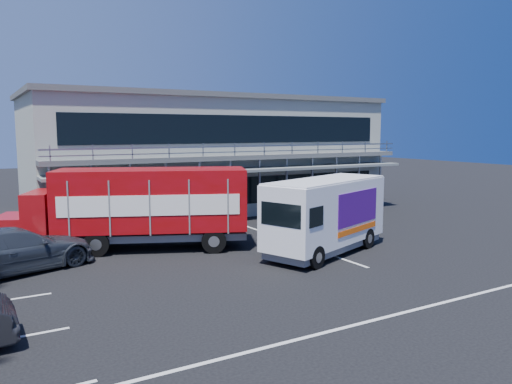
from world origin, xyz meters
TOP-DOWN VIEW (x-y plane):
  - ground at (0.00, 0.00)m, footprint 120.00×120.00m
  - building at (3.00, 14.94)m, footprint 22.40×12.00m
  - red_truck at (-4.66, 5.28)m, footprint 10.46×6.20m
  - white_van at (1.99, 0.63)m, footprint 6.75×4.34m
  - parked_car_d at (-9.50, 4.00)m, footprint 6.12×4.06m

SIDE VIEW (x-z plane):
  - ground at x=0.00m, z-range 0.00..0.00m
  - parked_car_d at x=-9.50m, z-range 0.00..1.65m
  - white_van at x=1.99m, z-range 0.09..3.22m
  - red_truck at x=-4.66m, z-range 0.17..3.66m
  - building at x=3.00m, z-range 0.01..7.31m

